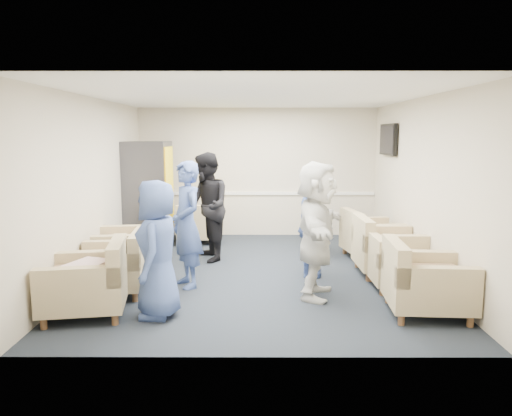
{
  "coord_description": "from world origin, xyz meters",
  "views": [
    {
      "loc": [
        0.0,
        -7.57,
        2.13
      ],
      "look_at": [
        -0.02,
        0.2,
        0.99
      ],
      "focal_mm": 35.0,
      "sensor_mm": 36.0,
      "label": 1
    }
  ],
  "objects_px": {
    "armchair_right_midnear": "(396,266)",
    "person_back_left": "(207,207)",
    "armchair_left_near": "(90,284)",
    "vending_machine": "(149,194)",
    "armchair_right_midfar": "(384,250)",
    "armchair_right_far": "(369,238)",
    "armchair_left_mid": "(116,268)",
    "person_front_left": "(158,249)",
    "person_mid_left": "(187,225)",
    "armchair_corner": "(199,226)",
    "armchair_right_near": "(422,284)",
    "person_back_right": "(317,210)",
    "armchair_left_far": "(132,250)",
    "person_mid_right": "(310,227)",
    "person_front_right": "(317,230)"
  },
  "relations": [
    {
      "from": "armchair_left_far",
      "to": "person_back_right",
      "type": "xyz_separation_m",
      "value": [
        2.99,
        1.22,
        0.44
      ]
    },
    {
      "from": "person_front_left",
      "to": "person_front_right",
      "type": "height_order",
      "value": "person_front_right"
    },
    {
      "from": "armchair_left_far",
      "to": "person_mid_right",
      "type": "bearing_deg",
      "value": 79.32
    },
    {
      "from": "armchair_right_near",
      "to": "person_mid_left",
      "type": "distance_m",
      "value": 3.21
    },
    {
      "from": "person_mid_left",
      "to": "person_mid_right",
      "type": "height_order",
      "value": "person_mid_left"
    },
    {
      "from": "armchair_left_far",
      "to": "armchair_right_midfar",
      "type": "bearing_deg",
      "value": 81.73
    },
    {
      "from": "armchair_right_midnear",
      "to": "vending_machine",
      "type": "distance_m",
      "value": 4.93
    },
    {
      "from": "armchair_left_far",
      "to": "person_mid_right",
      "type": "height_order",
      "value": "person_mid_right"
    },
    {
      "from": "armchair_left_mid",
      "to": "person_front_left",
      "type": "xyz_separation_m",
      "value": [
        0.75,
        -0.85,
        0.45
      ]
    },
    {
      "from": "armchair_left_far",
      "to": "person_mid_left",
      "type": "xyz_separation_m",
      "value": [
        0.94,
        -0.65,
        0.51
      ]
    },
    {
      "from": "armchair_left_near",
      "to": "person_front_left",
      "type": "height_order",
      "value": "person_front_left"
    },
    {
      "from": "vending_machine",
      "to": "person_back_left",
      "type": "height_order",
      "value": "vending_machine"
    },
    {
      "from": "armchair_left_far",
      "to": "armchair_corner",
      "type": "height_order",
      "value": "armchair_left_far"
    },
    {
      "from": "armchair_left_near",
      "to": "vending_machine",
      "type": "distance_m",
      "value": 3.86
    },
    {
      "from": "armchair_left_mid",
      "to": "armchair_corner",
      "type": "bearing_deg",
      "value": 161.76
    },
    {
      "from": "armchair_right_midfar",
      "to": "person_mid_right",
      "type": "height_order",
      "value": "person_mid_right"
    },
    {
      "from": "armchair_left_near",
      "to": "vending_machine",
      "type": "height_order",
      "value": "vending_machine"
    },
    {
      "from": "armchair_left_mid",
      "to": "vending_machine",
      "type": "xyz_separation_m",
      "value": [
        -0.18,
        2.99,
        0.65
      ]
    },
    {
      "from": "armchair_left_mid",
      "to": "person_back_right",
      "type": "relative_size",
      "value": 0.6
    },
    {
      "from": "armchair_left_mid",
      "to": "armchair_right_far",
      "type": "bearing_deg",
      "value": 112.1
    },
    {
      "from": "armchair_left_near",
      "to": "armchair_right_midnear",
      "type": "relative_size",
      "value": 1.36
    },
    {
      "from": "person_mid_left",
      "to": "armchair_right_far",
      "type": "bearing_deg",
      "value": 90.71
    },
    {
      "from": "armchair_right_near",
      "to": "armchair_corner",
      "type": "bearing_deg",
      "value": 41.73
    },
    {
      "from": "armchair_right_far",
      "to": "person_mid_right",
      "type": "height_order",
      "value": "person_mid_right"
    },
    {
      "from": "person_mid_right",
      "to": "person_back_right",
      "type": "bearing_deg",
      "value": -5.91
    },
    {
      "from": "armchair_left_near",
      "to": "armchair_right_midfar",
      "type": "distance_m",
      "value": 4.33
    },
    {
      "from": "armchair_right_near",
      "to": "armchair_right_far",
      "type": "relative_size",
      "value": 0.96
    },
    {
      "from": "armchair_left_far",
      "to": "armchair_corner",
      "type": "distance_m",
      "value": 2.39
    },
    {
      "from": "armchair_right_midfar",
      "to": "armchair_corner",
      "type": "distance_m",
      "value": 3.86
    },
    {
      "from": "armchair_right_far",
      "to": "person_front_left",
      "type": "height_order",
      "value": "person_front_left"
    },
    {
      "from": "armchair_right_far",
      "to": "vending_machine",
      "type": "bearing_deg",
      "value": 66.32
    },
    {
      "from": "armchair_right_near",
      "to": "person_front_left",
      "type": "distance_m",
      "value": 3.17
    },
    {
      "from": "person_back_right",
      "to": "armchair_left_near",
      "type": "bearing_deg",
      "value": 117.62
    },
    {
      "from": "person_front_right",
      "to": "vending_machine",
      "type": "bearing_deg",
      "value": 55.8
    },
    {
      "from": "armchair_corner",
      "to": "person_front_left",
      "type": "xyz_separation_m",
      "value": [
        0.0,
        -4.09,
        0.48
      ]
    },
    {
      "from": "armchair_right_midnear",
      "to": "person_mid_left",
      "type": "bearing_deg",
      "value": 87.95
    },
    {
      "from": "vending_machine",
      "to": "person_back_right",
      "type": "distance_m",
      "value": 3.25
    },
    {
      "from": "person_mid_left",
      "to": "armchair_right_midfar",
      "type": "bearing_deg",
      "value": 73.39
    },
    {
      "from": "armchair_right_midfar",
      "to": "armchair_right_far",
      "type": "relative_size",
      "value": 0.93
    },
    {
      "from": "armchair_left_far",
      "to": "armchair_right_midnear",
      "type": "distance_m",
      "value": 3.94
    },
    {
      "from": "armchair_right_midnear",
      "to": "armchair_right_midfar",
      "type": "xyz_separation_m",
      "value": [
        0.01,
        0.72,
        0.06
      ]
    },
    {
      "from": "armchair_corner",
      "to": "vending_machine",
      "type": "height_order",
      "value": "vending_machine"
    },
    {
      "from": "armchair_right_near",
      "to": "armchair_right_far",
      "type": "bearing_deg",
      "value": 4.24
    },
    {
      "from": "armchair_left_far",
      "to": "armchair_right_far",
      "type": "relative_size",
      "value": 1.03
    },
    {
      "from": "armchair_left_mid",
      "to": "armchair_right_midfar",
      "type": "bearing_deg",
      "value": 98.84
    },
    {
      "from": "armchair_right_far",
      "to": "vending_machine",
      "type": "height_order",
      "value": "vending_machine"
    },
    {
      "from": "armchair_corner",
      "to": "person_back_right",
      "type": "relative_size",
      "value": 0.56
    },
    {
      "from": "armchair_right_midfar",
      "to": "person_back_left",
      "type": "height_order",
      "value": "person_back_left"
    },
    {
      "from": "armchair_right_midnear",
      "to": "person_back_left",
      "type": "height_order",
      "value": "person_back_left"
    },
    {
      "from": "armchair_left_near",
      "to": "vending_machine",
      "type": "bearing_deg",
      "value": 171.71
    }
  ]
}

